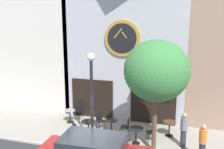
% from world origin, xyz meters
% --- Properties ---
extents(clock_building, '(7.24, 4.15, 10.55)m').
position_xyz_m(clock_building, '(0.22, 5.49, 5.48)').
color(clock_building, '#B2B2BC').
rests_on(clock_building, ground_plane).
extents(street_lamp, '(0.36, 0.36, 4.38)m').
position_xyz_m(street_lamp, '(-0.34, 0.70, 2.22)').
color(street_lamp, black).
rests_on(street_lamp, ground_plane).
extents(street_tree, '(2.79, 2.51, 5.02)m').
position_xyz_m(street_tree, '(2.50, 0.94, 3.68)').
color(street_tree, brown).
rests_on(street_tree, ground_plane).
extents(cafe_table_center_right, '(0.61, 0.61, 0.73)m').
position_xyz_m(cafe_table_center_right, '(-2.52, 2.88, 0.48)').
color(cafe_table_center_right, black).
rests_on(cafe_table_center_right, ground_plane).
extents(cafe_table_center, '(0.75, 0.75, 0.74)m').
position_xyz_m(cafe_table_center, '(-0.91, 1.64, 0.54)').
color(cafe_table_center, black).
rests_on(cafe_table_center, ground_plane).
extents(cafe_table_near_curb, '(0.61, 0.61, 0.72)m').
position_xyz_m(cafe_table_near_curb, '(0.16, 2.13, 0.48)').
color(cafe_table_near_curb, black).
rests_on(cafe_table_near_curb, ground_plane).
extents(cafe_table_leftmost, '(0.71, 0.71, 0.77)m').
position_xyz_m(cafe_table_leftmost, '(1.59, 1.41, 0.55)').
color(cafe_table_leftmost, black).
rests_on(cafe_table_leftmost, ground_plane).
extents(cafe_table_center_left, '(0.66, 0.66, 0.77)m').
position_xyz_m(cafe_table_center_left, '(3.06, 2.69, 0.52)').
color(cafe_table_center_left, black).
rests_on(cafe_table_center_left, ground_plane).
extents(cafe_chair_right_end, '(0.56, 0.56, 0.90)m').
position_xyz_m(cafe_chair_right_end, '(1.14, 0.73, 0.53)').
color(cafe_chair_right_end, black).
rests_on(cafe_chair_right_end, ground_plane).
extents(cafe_chair_outer, '(0.43, 0.43, 0.90)m').
position_xyz_m(cafe_chair_outer, '(0.96, 2.15, 0.53)').
color(cafe_chair_outer, black).
rests_on(cafe_chair_outer, ground_plane).
extents(cafe_chair_near_tree, '(0.56, 0.56, 0.90)m').
position_xyz_m(cafe_chair_near_tree, '(-0.60, 2.56, 0.53)').
color(cafe_chair_near_tree, black).
rests_on(cafe_chair_near_tree, ground_plane).
extents(cafe_chair_facing_wall, '(0.41, 0.41, 0.90)m').
position_xyz_m(cafe_chair_facing_wall, '(-2.33, 3.74, 0.53)').
color(cafe_chair_facing_wall, black).
rests_on(cafe_chair_facing_wall, ground_plane).
extents(cafe_chair_curbside, '(0.56, 0.56, 0.90)m').
position_xyz_m(cafe_chair_curbside, '(-1.26, 0.94, 0.53)').
color(cafe_chair_curbside, black).
rests_on(cafe_chair_curbside, ground_plane).
extents(cafe_chair_mid_row, '(0.52, 0.52, 0.90)m').
position_xyz_m(cafe_chair_mid_row, '(2.33, 1.89, 0.53)').
color(cafe_chair_mid_row, black).
rests_on(cafe_chair_mid_row, ground_plane).
extents(pedestrian_grey, '(0.41, 0.41, 1.67)m').
position_xyz_m(pedestrian_grey, '(3.76, 1.71, 0.86)').
color(pedestrian_grey, '#2D2D38').
rests_on(pedestrian_grey, ground_plane).
extents(pedestrian_orange, '(0.45, 0.45, 1.67)m').
position_xyz_m(pedestrian_orange, '(4.53, 0.59, 0.86)').
color(pedestrian_orange, '#2D2D38').
rests_on(pedestrian_orange, ground_plane).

